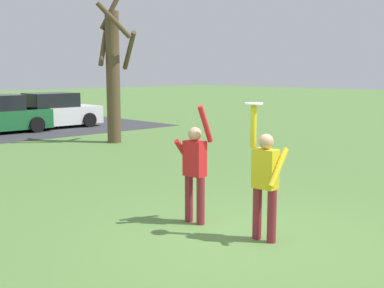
% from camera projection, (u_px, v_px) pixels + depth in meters
% --- Properties ---
extents(ground_plane, '(120.00, 120.00, 0.00)m').
position_uv_depth(ground_plane, '(238.00, 238.00, 7.74)').
color(ground_plane, '#567F3D').
extents(person_catcher, '(0.49, 0.56, 2.08)m').
position_uv_depth(person_catcher, '(265.00, 178.00, 7.47)').
color(person_catcher, maroon).
rests_on(person_catcher, ground_plane).
extents(person_defender, '(0.49, 0.57, 2.04)m').
position_uv_depth(person_defender, '(195.00, 167.00, 8.36)').
color(person_defender, maroon).
rests_on(person_defender, ground_plane).
extents(frisbee_disc, '(0.28, 0.28, 0.02)m').
position_uv_depth(frisbee_disc, '(254.00, 104.00, 7.45)').
color(frisbee_disc, white).
rests_on(frisbee_disc, person_catcher).
extents(parked_car_white, '(4.14, 2.11, 1.59)m').
position_uv_depth(parked_car_white, '(53.00, 112.00, 22.64)').
color(parked_car_white, white).
rests_on(parked_car_white, ground_plane).
extents(bare_tree_tall, '(1.72, 1.46, 5.39)m').
position_uv_depth(bare_tree_tall, '(113.00, 72.00, 17.68)').
color(bare_tree_tall, brown).
rests_on(bare_tree_tall, ground_plane).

